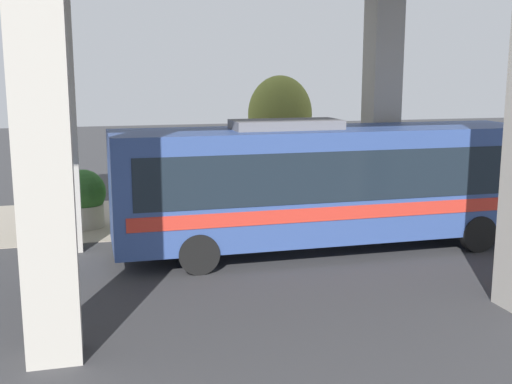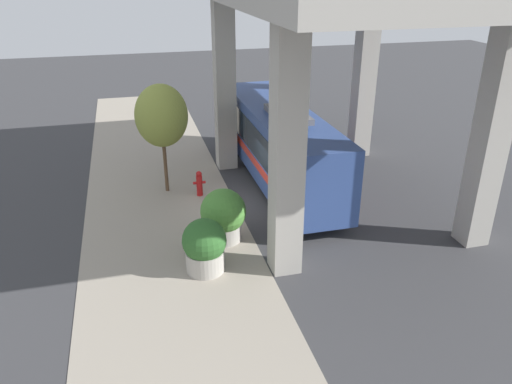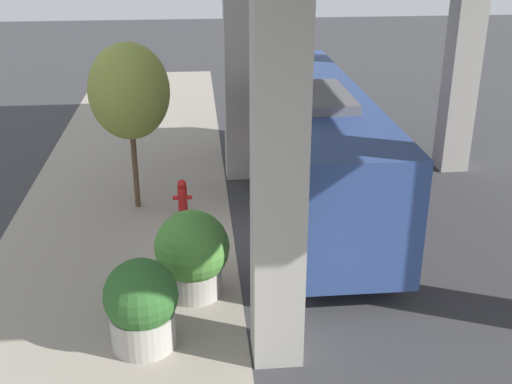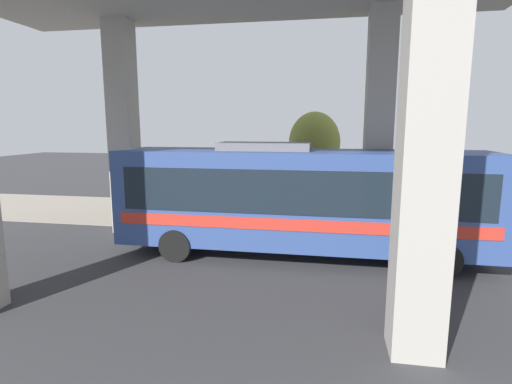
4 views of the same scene
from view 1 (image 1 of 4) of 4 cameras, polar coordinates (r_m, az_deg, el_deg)
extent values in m
plane|color=#38383A|center=(19.39, -2.54, -3.75)|extent=(80.00, 80.00, 0.00)
cube|color=gray|center=(22.24, -4.20, -1.85)|extent=(6.00, 40.00, 0.02)
cube|color=#ADA89E|center=(17.88, -17.19, 7.40)|extent=(0.90, 0.90, 7.91)
cube|color=#ADA89E|center=(19.84, 11.09, 7.96)|extent=(0.90, 0.90, 7.91)
cube|color=#ADA89E|center=(10.90, -18.51, 5.47)|extent=(0.90, 0.90, 7.91)
cube|color=#334C8C|center=(17.35, 6.22, 0.90)|extent=(2.54, 11.35, 2.90)
cube|color=#19232D|center=(17.30, 6.24, 2.03)|extent=(2.58, 10.44, 1.28)
cube|color=red|center=(17.46, 6.18, -0.98)|extent=(2.58, 10.78, 0.35)
cube|color=slate|center=(16.78, 2.69, 6.03)|extent=(1.27, 2.84, 0.24)
cylinder|color=black|center=(20.38, 15.41, -1.97)|extent=(0.28, 1.00, 1.00)
cylinder|color=black|center=(18.43, 19.11, -3.51)|extent=(0.28, 1.00, 1.00)
cylinder|color=black|center=(17.86, -6.41, -3.43)|extent=(0.28, 1.00, 1.00)
cylinder|color=black|center=(15.59, -5.11, -5.51)|extent=(0.28, 1.00, 1.00)
cylinder|color=#B21919|center=(20.89, 0.92, -1.38)|extent=(0.26, 0.26, 0.93)
sphere|color=#B21919|center=(20.78, 0.92, 0.08)|extent=(0.24, 0.24, 0.24)
cylinder|color=#B21919|center=(21.04, 0.78, -0.91)|extent=(0.15, 0.12, 0.12)
cylinder|color=#B21919|center=(20.68, 1.06, -1.11)|extent=(0.15, 0.12, 0.12)
cylinder|color=#ADA89E|center=(19.97, -9.88, -2.44)|extent=(1.24, 1.24, 0.70)
sphere|color=#4C8C38|center=(19.80, -9.96, -0.20)|extent=(1.62, 1.62, 1.62)
sphere|color=orange|center=(19.69, -10.25, -1.08)|extent=(0.44, 0.44, 0.44)
cylinder|color=#ADA89E|center=(20.84, -15.04, -2.05)|extent=(1.24, 1.24, 0.73)
sphere|color=#2D6028|center=(20.69, -15.14, -0.01)|extent=(1.42, 1.42, 1.42)
sphere|color=orange|center=(20.58, -15.45, -0.70)|extent=(0.43, 0.43, 0.43)
cylinder|color=brown|center=(22.18, 2.10, 1.71)|extent=(0.16, 0.16, 2.74)
ellipsoid|color=olive|center=(21.96, 2.14, 6.92)|extent=(2.18, 2.18, 2.61)
camera|label=2|loc=(26.51, -48.54, 16.46)|focal=35.00mm
camera|label=3|loc=(22.12, -45.37, 14.88)|focal=45.00mm
camera|label=4|loc=(7.93, 47.37, 2.01)|focal=28.00mm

